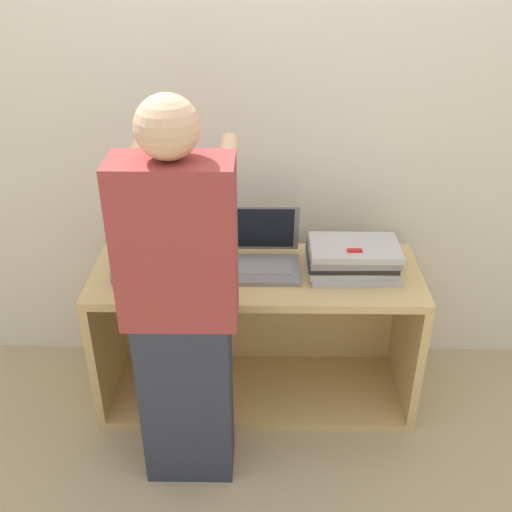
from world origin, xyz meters
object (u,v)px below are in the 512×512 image
Objects in this scene: laptop_stack_left at (161,263)px; person at (181,311)px; laptop_open at (256,256)px; laptop_stack_right at (353,259)px.

person is (0.14, -0.42, 0.05)m from laptop_stack_left.
person is at bearing -118.99° from laptop_open.
laptop_stack_right is at bearing 32.46° from person.
laptop_open is 0.40m from laptop_stack_left.
laptop_stack_right is 0.78m from person.
laptop_stack_right is at bearing -6.92° from laptop_open.
laptop_open is 0.96× the size of laptop_stack_left.
laptop_open is 0.96× the size of laptop_stack_right.
person is (-0.66, -0.42, 0.03)m from laptop_stack_right.
laptop_stack_left is (-0.40, -0.05, -0.01)m from laptop_open.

